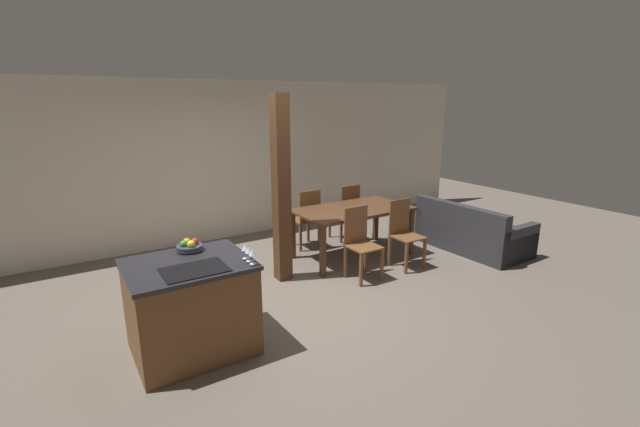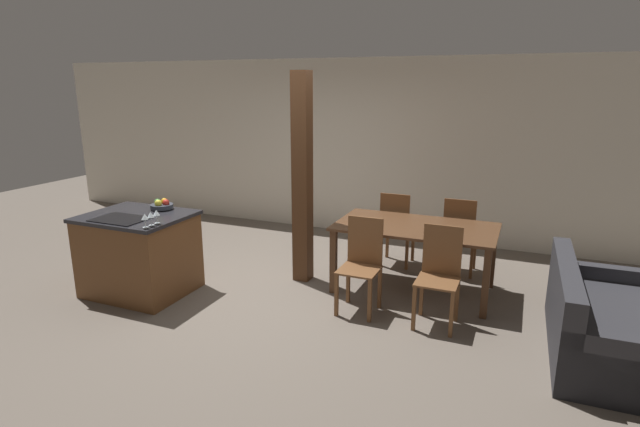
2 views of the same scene
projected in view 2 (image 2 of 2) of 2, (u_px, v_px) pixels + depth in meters
The scene contains 14 objects.
ground_plane at pixel (265, 292), 5.71m from camera, with size 16.00×16.00×0.00m, color #665B51.
wall_back at pixel (348, 147), 7.81m from camera, with size 11.20×0.08×2.70m.
kitchen_island at pixel (139, 253), 5.64m from camera, with size 1.13×0.93×0.92m.
fruit_bowl at pixel (162, 205), 5.74m from camera, with size 0.26×0.26×0.12m.
wine_glass_near at pixel (145, 217), 4.96m from camera, with size 0.07×0.07×0.14m.
wine_glass_middle at pixel (151, 215), 5.04m from camera, with size 0.07×0.07×0.14m.
wine_glass_far at pixel (156, 213), 5.11m from camera, with size 0.07×0.07×0.14m.
dining_table at pixel (415, 234), 5.63m from camera, with size 1.78×0.99×0.78m.
dining_chair_near_left at pixel (361, 263), 5.18m from camera, with size 0.40×0.40×0.98m.
dining_chair_near_right at pixel (439, 274), 4.88m from camera, with size 0.40×0.40×0.98m.
dining_chair_far_left at pixel (396, 228), 6.46m from camera, with size 0.40×0.40×0.98m.
dining_chair_far_right at pixel (459, 235), 6.15m from camera, with size 0.40×0.40×0.98m.
couch at pixel (603, 327), 4.35m from camera, with size 0.94×1.73×0.79m.
timber_post at pixel (302, 180), 5.81m from camera, with size 0.19×0.19×2.47m.
Camera 2 is at (2.64, -4.64, 2.32)m, focal length 28.00 mm.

